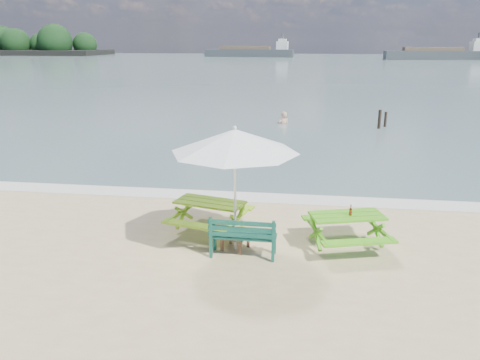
# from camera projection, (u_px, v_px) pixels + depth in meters

# --- Properties ---
(sea) EXTENTS (300.00, 300.00, 0.00)m
(sea) POSITION_uv_depth(u_px,v_px,m) (302.00, 65.00, 90.02)
(sea) COLOR slate
(sea) RESTS_ON ground
(foam_strip) EXTENTS (22.00, 0.90, 0.01)m
(foam_strip) POSITION_uv_depth(u_px,v_px,m) (267.00, 198.00, 13.72)
(foam_strip) COLOR silver
(foam_strip) RESTS_ON ground
(picnic_table_left) EXTENTS (2.02, 2.15, 0.78)m
(picnic_table_left) POSITION_uv_depth(u_px,v_px,m) (210.00, 217.00, 11.20)
(picnic_table_left) COLOR #7AAD1A
(picnic_table_left) RESTS_ON ground
(picnic_table_right) EXTENTS (2.02, 2.14, 0.76)m
(picnic_table_right) POSITION_uv_depth(u_px,v_px,m) (346.00, 231.00, 10.39)
(picnic_table_right) COLOR #489F18
(picnic_table_right) RESTS_ON ground
(park_bench) EXTENTS (1.43, 0.51, 0.87)m
(park_bench) POSITION_uv_depth(u_px,v_px,m) (243.00, 244.00, 9.98)
(park_bench) COLOR #10463B
(park_bench) RESTS_ON ground
(side_table) EXTENTS (0.68, 0.68, 0.35)m
(side_table) POSITION_uv_depth(u_px,v_px,m) (235.00, 241.00, 10.31)
(side_table) COLOR brown
(side_table) RESTS_ON ground
(patio_umbrella) EXTENTS (3.40, 3.40, 2.69)m
(patio_umbrella) POSITION_uv_depth(u_px,v_px,m) (235.00, 141.00, 9.67)
(patio_umbrella) COLOR silver
(patio_umbrella) RESTS_ON ground
(beer_bottle) EXTENTS (0.06, 0.06, 0.24)m
(beer_bottle) POSITION_uv_depth(u_px,v_px,m) (351.00, 212.00, 10.21)
(beer_bottle) COLOR brown
(beer_bottle) RESTS_ON picnic_table_right
(swimmer) EXTENTS (0.81, 0.69, 1.88)m
(swimmer) POSITION_uv_depth(u_px,v_px,m) (283.00, 128.00, 26.21)
(swimmer) COLOR tan
(swimmer) RESTS_ON ground
(mooring_pilings) EXTENTS (0.56, 0.76, 1.19)m
(mooring_pilings) POSITION_uv_depth(u_px,v_px,m) (382.00, 121.00, 24.68)
(mooring_pilings) COLOR black
(mooring_pilings) RESTS_ON ground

